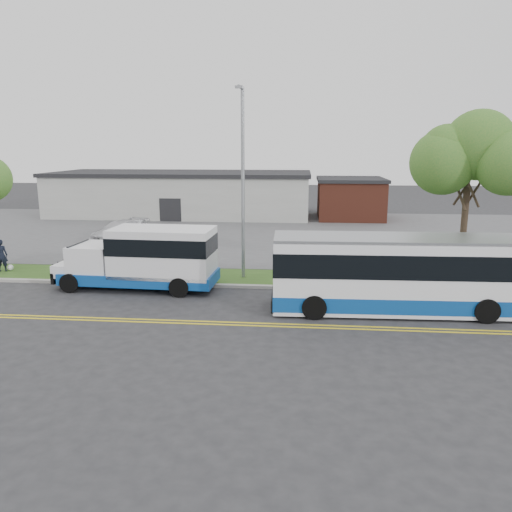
# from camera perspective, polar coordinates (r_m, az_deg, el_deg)

# --- Properties ---
(ground) EXTENTS (140.00, 140.00, 0.00)m
(ground) POSITION_cam_1_polar(r_m,az_deg,el_deg) (24.07, -9.38, -4.12)
(ground) COLOR #28282B
(ground) RESTS_ON ground
(lane_line_north) EXTENTS (70.00, 0.12, 0.01)m
(lane_line_north) POSITION_cam_1_polar(r_m,az_deg,el_deg) (20.55, -12.10, -7.12)
(lane_line_north) COLOR gold
(lane_line_north) RESTS_ON ground
(lane_line_south) EXTENTS (70.00, 0.12, 0.01)m
(lane_line_south) POSITION_cam_1_polar(r_m,az_deg,el_deg) (20.28, -12.35, -7.39)
(lane_line_south) COLOR gold
(lane_line_south) RESTS_ON ground
(curb) EXTENTS (80.00, 0.30, 0.15)m
(curb) POSITION_cam_1_polar(r_m,az_deg,el_deg) (25.07, -8.75, -3.25)
(curb) COLOR #9E9B93
(curb) RESTS_ON ground
(verge) EXTENTS (80.00, 3.30, 0.10)m
(verge) POSITION_cam_1_polar(r_m,az_deg,el_deg) (26.77, -7.82, -2.28)
(verge) COLOR #274517
(verge) RESTS_ON ground
(parking_lot) EXTENTS (80.00, 25.00, 0.10)m
(parking_lot) POSITION_cam_1_polar(r_m,az_deg,el_deg) (40.32, -3.29, 2.76)
(parking_lot) COLOR #4C4C4F
(parking_lot) RESTS_ON ground
(commercial_building) EXTENTS (25.40, 10.40, 4.35)m
(commercial_building) POSITION_cam_1_polar(r_m,az_deg,el_deg) (50.95, -8.35, 7.07)
(commercial_building) COLOR #9E9E99
(commercial_building) RESTS_ON ground
(brick_wing) EXTENTS (6.30, 7.30, 3.90)m
(brick_wing) POSITION_cam_1_polar(r_m,az_deg,el_deg) (48.74, 10.70, 6.50)
(brick_wing) COLOR brown
(brick_wing) RESTS_ON ground
(tree_east) EXTENTS (5.20, 5.20, 8.33)m
(tree_east) POSITION_cam_1_polar(r_m,az_deg,el_deg) (26.53, 23.25, 10.18)
(tree_east) COLOR #33251C
(tree_east) RESTS_ON verge
(streetlight_near) EXTENTS (0.35, 1.53, 9.50)m
(streetlight_near) POSITION_cam_1_polar(r_m,az_deg,el_deg) (25.26, -1.53, 8.89)
(streetlight_near) COLOR gray
(streetlight_near) RESTS_ON verge
(shuttle_bus) EXTENTS (7.94, 2.93, 3.00)m
(shuttle_bus) POSITION_cam_1_polar(r_m,az_deg,el_deg) (24.58, -12.25, -0.04)
(shuttle_bus) COLOR #0D4392
(shuttle_bus) RESTS_ON ground
(transit_bus) EXTENTS (11.54, 3.03, 3.18)m
(transit_bus) POSITION_cam_1_polar(r_m,az_deg,el_deg) (21.61, 17.30, -2.00)
(transit_bus) COLOR white
(transit_bus) RESTS_ON ground
(pedestrian) EXTENTS (0.75, 0.60, 1.79)m
(pedestrian) POSITION_cam_1_polar(r_m,az_deg,el_deg) (30.45, -27.11, 0.06)
(pedestrian) COLOR black
(pedestrian) RESTS_ON verge
(parked_car_a) EXTENTS (1.78, 4.10, 1.31)m
(parked_car_a) POSITION_cam_1_polar(r_m,az_deg,el_deg) (38.33, -13.88, 2.98)
(parked_car_a) COLOR #A3A6AA
(parked_car_a) RESTS_ON parking_lot
(parked_car_b) EXTENTS (3.64, 5.37, 1.45)m
(parked_car_b) POSITION_cam_1_polar(r_m,az_deg,el_deg) (37.35, -15.33, 2.77)
(parked_car_b) COLOR silver
(parked_car_b) RESTS_ON parking_lot
(grocery_bag_right) EXTENTS (0.32, 0.32, 0.32)m
(grocery_bag_right) POSITION_cam_1_polar(r_m,az_deg,el_deg) (30.65, -26.26, -1.19)
(grocery_bag_right) COLOR white
(grocery_bag_right) RESTS_ON verge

